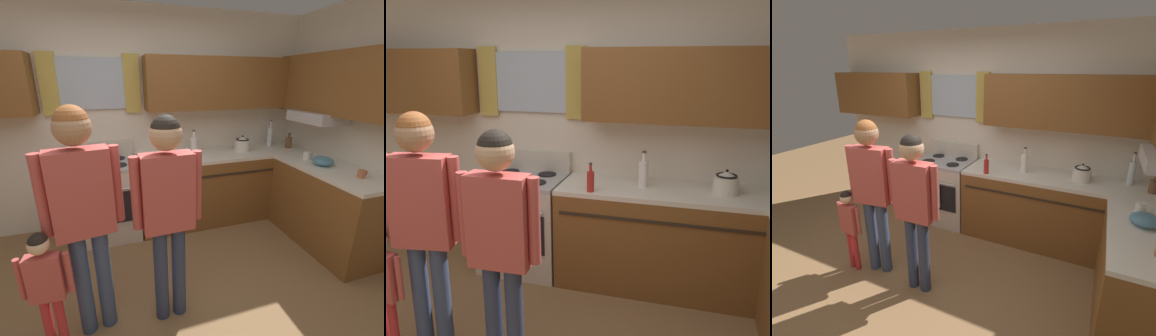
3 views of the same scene
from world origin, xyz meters
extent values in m
plane|color=olive|center=(0.00, 0.00, 0.00)|extent=(12.00, 12.00, 0.00)
cube|color=silver|center=(0.00, 1.90, 1.30)|extent=(4.60, 0.10, 2.60)
cube|color=silver|center=(-0.38, 1.83, 1.75)|extent=(0.70, 0.03, 0.55)
cube|color=gold|center=(-0.82, 1.82, 1.75)|extent=(0.18, 0.04, 0.65)
cube|color=gold|center=(0.06, 1.82, 1.75)|extent=(0.18, 0.04, 0.65)
cube|color=brown|center=(1.24, 1.69, 1.75)|extent=(2.11, 0.32, 0.61)
cube|color=brown|center=(2.14, 0.85, 1.75)|extent=(0.32, 1.71, 0.66)
cube|color=#B7B7BC|center=(2.08, 1.05, 1.38)|extent=(0.40, 0.60, 0.12)
cube|color=brown|center=(1.16, 1.54, 0.43)|extent=(2.28, 0.62, 0.86)
cube|color=silver|center=(1.16, 1.54, 0.88)|extent=(2.28, 0.62, 0.04)
cube|color=brown|center=(1.99, 0.61, 0.43)|extent=(0.62, 1.25, 0.86)
cube|color=silver|center=(1.99, 0.61, 0.88)|extent=(0.62, 1.25, 0.04)
cube|color=#2D2319|center=(1.16, 1.23, 0.72)|extent=(2.16, 0.01, 0.02)
cube|color=beige|center=(-0.38, 1.54, 0.43)|extent=(0.76, 0.62, 0.86)
cube|color=black|center=(-0.38, 1.23, 0.48)|extent=(0.64, 0.01, 0.36)
cylinder|color=#ADADB2|center=(-0.38, 1.20, 0.70)|extent=(0.64, 0.02, 0.02)
cube|color=#ADADB2|center=(-0.38, 1.54, 0.88)|extent=(0.76, 0.62, 0.04)
cube|color=beige|center=(-0.38, 1.81, 1.00)|extent=(0.76, 0.08, 0.20)
cylinder|color=black|center=(-0.56, 1.40, 0.91)|extent=(0.17, 0.17, 0.01)
cylinder|color=black|center=(-0.19, 1.40, 0.91)|extent=(0.17, 0.17, 0.01)
cylinder|color=black|center=(-0.56, 1.68, 0.91)|extent=(0.17, 0.17, 0.01)
cylinder|color=black|center=(-0.19, 1.68, 0.91)|extent=(0.17, 0.17, 0.01)
cube|color=silver|center=(-0.38, 1.19, 0.52)|extent=(0.20, 0.02, 0.34)
cylinder|color=silver|center=(1.89, 1.67, 1.03)|extent=(0.07, 0.07, 0.26)
cylinder|color=silver|center=(1.89, 1.67, 1.21)|extent=(0.03, 0.03, 0.09)
cylinder|color=#3F382D|center=(1.89, 1.67, 1.26)|extent=(0.03, 0.03, 0.02)
cylinder|color=white|center=(0.73, 1.56, 1.01)|extent=(0.08, 0.08, 0.22)
cylinder|color=white|center=(0.73, 1.56, 1.16)|extent=(0.03, 0.03, 0.08)
cylinder|color=#3F382D|center=(0.73, 1.56, 1.21)|extent=(0.03, 0.03, 0.02)
cylinder|color=brown|center=(2.09, 1.51, 0.97)|extent=(0.08, 0.08, 0.14)
cylinder|color=brown|center=(2.09, 1.51, 1.06)|extent=(0.03, 0.03, 0.05)
cylinder|color=#3F382D|center=(2.09, 1.51, 1.10)|extent=(0.04, 0.04, 0.02)
cylinder|color=red|center=(0.33, 1.30, 0.99)|extent=(0.06, 0.06, 0.17)
cylinder|color=red|center=(0.33, 1.30, 1.10)|extent=(0.02, 0.02, 0.06)
cylinder|color=#3F382D|center=(0.33, 1.30, 1.14)|extent=(0.03, 0.03, 0.02)
cylinder|color=#B76642|center=(2.01, 0.30, 0.94)|extent=(0.07, 0.07, 0.08)
torus|color=#B76642|center=(2.05, 0.30, 0.94)|extent=(0.06, 0.01, 0.06)
cylinder|color=white|center=(1.93, 0.96, 0.95)|extent=(0.08, 0.08, 0.09)
torus|color=white|center=(1.99, 0.96, 0.95)|extent=(0.07, 0.01, 0.07)
cylinder|color=silver|center=(1.40, 1.55, 0.97)|extent=(0.20, 0.20, 0.14)
cone|color=silver|center=(1.40, 1.55, 1.06)|extent=(0.18, 0.18, 0.05)
sphere|color=black|center=(1.40, 1.55, 1.09)|extent=(0.02, 0.02, 0.02)
cone|color=silver|center=(1.53, 1.55, 1.00)|extent=(0.09, 0.04, 0.07)
torus|color=black|center=(1.40, 1.55, 1.05)|extent=(0.17, 0.17, 0.02)
cylinder|color=teal|center=(1.95, 0.72, 0.92)|extent=(0.12, 0.12, 0.03)
ellipsoid|color=teal|center=(1.95, 0.72, 0.95)|extent=(0.22, 0.22, 0.10)
cylinder|color=#38476B|center=(-0.40, 0.23, 0.41)|extent=(0.11, 0.11, 0.82)
cylinder|color=#38476B|center=(-0.54, 0.21, 0.41)|extent=(0.11, 0.11, 0.82)
cube|color=#BF4C47|center=(-0.47, 0.22, 1.11)|extent=(0.40, 0.22, 0.58)
cylinder|color=#BF4C47|center=(-0.25, 0.25, 1.13)|extent=(0.07, 0.07, 0.53)
cylinder|color=#BF4C47|center=(-0.69, 0.18, 1.13)|extent=(0.07, 0.07, 0.53)
sphere|color=#A87A56|center=(-0.47, 0.22, 1.53)|extent=(0.23, 0.23, 0.23)
sphere|color=brown|center=(-0.47, 0.22, 1.56)|extent=(0.21, 0.21, 0.21)
cylinder|color=#2D3856|center=(0.15, 0.17, 0.39)|extent=(0.11, 0.11, 0.78)
cylinder|color=#2D3856|center=(0.01, 0.16, 0.39)|extent=(0.11, 0.11, 0.78)
cube|color=#BF4C47|center=(0.08, 0.17, 1.06)|extent=(0.36, 0.16, 0.56)
cylinder|color=#BF4C47|center=(0.29, 0.17, 1.08)|extent=(0.07, 0.07, 0.51)
cylinder|color=#BF4C47|center=(-0.13, 0.16, 1.08)|extent=(0.07, 0.07, 0.51)
sphere|color=tan|center=(0.08, 0.17, 1.47)|extent=(0.22, 0.22, 0.22)
sphere|color=black|center=(0.08, 0.17, 1.49)|extent=(0.20, 0.20, 0.20)
cylinder|color=red|center=(-0.70, 0.10, 0.23)|extent=(0.06, 0.06, 0.45)
cylinder|color=red|center=(-0.78, 0.11, 0.23)|extent=(0.06, 0.06, 0.45)
cube|color=#BF4C47|center=(-0.74, 0.10, 0.62)|extent=(0.21, 0.10, 0.32)
cylinder|color=#BF4C47|center=(-0.60, 0.09, 0.63)|extent=(0.04, 0.04, 0.30)
cylinder|color=#BF4C47|center=(-0.87, 0.11, 0.63)|extent=(0.04, 0.04, 0.30)
sphere|color=beige|center=(-0.74, 0.10, 0.86)|extent=(0.12, 0.12, 0.12)
sphere|color=black|center=(-0.74, 0.10, 0.87)|extent=(0.11, 0.11, 0.11)
camera|label=1|loc=(-0.27, -1.47, 1.80)|focal=24.76mm
camera|label=2|loc=(1.11, -1.78, 1.96)|focal=37.95mm
camera|label=3|loc=(1.52, -1.77, 2.12)|focal=26.79mm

